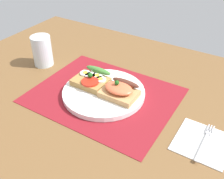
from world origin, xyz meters
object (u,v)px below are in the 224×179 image
object	(u,v)px
sandwich_egg_tomato	(92,79)
sandwich_salmon	(119,90)
napkin	(202,142)
drinking_glass	(42,51)
plate	(104,93)
fork	(205,141)

from	to	relation	value
sandwich_egg_tomato	sandwich_salmon	distance (cm)	10.88
napkin	drinking_glass	size ratio (longest dim) A/B	1.20
sandwich_egg_tomato	sandwich_salmon	size ratio (longest dim) A/B	0.99
plate	drinking_glass	world-z (taller)	drinking_glass
sandwich_salmon	napkin	xyz separation A→B (cm)	(26.39, -3.96, -3.43)
napkin	fork	bearing A→B (deg)	22.98
sandwich_salmon	sandwich_egg_tomato	bearing A→B (deg)	173.86
drinking_glass	fork	bearing A→B (deg)	-7.44
plate	sandwich_salmon	size ratio (longest dim) A/B	2.37
sandwich_salmon	napkin	distance (cm)	26.91
plate	napkin	xyz separation A→B (cm)	(31.80, -3.66, -0.78)
sandwich_salmon	napkin	world-z (taller)	sandwich_salmon
sandwich_egg_tomato	napkin	world-z (taller)	sandwich_egg_tomato
fork	drinking_glass	size ratio (longest dim) A/B	1.27
napkin	fork	size ratio (longest dim) A/B	0.94
drinking_glass	sandwich_salmon	bearing A→B (deg)	-7.09
sandwich_egg_tomato	plate	bearing A→B (deg)	-15.15
sandwich_egg_tomato	fork	world-z (taller)	sandwich_egg_tomato
sandwich_egg_tomato	drinking_glass	world-z (taller)	drinking_glass
plate	sandwich_egg_tomato	distance (cm)	6.03
napkin	fork	world-z (taller)	fork
plate	sandwich_salmon	distance (cm)	6.03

